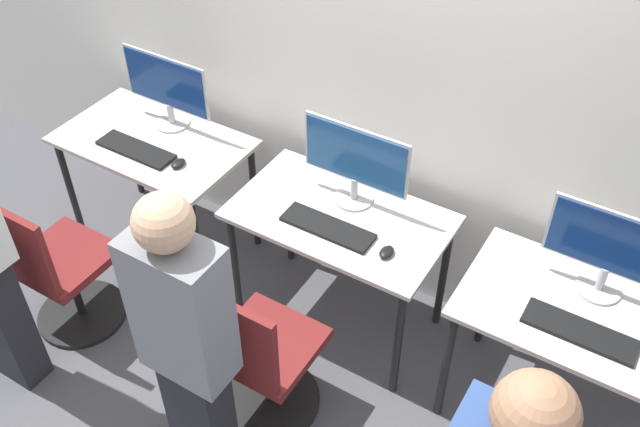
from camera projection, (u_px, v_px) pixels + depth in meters
name	position (u px, v px, depth m)	size (l,w,h in m)	color
ground_plane	(308.00, 356.00, 3.75)	(20.00, 20.00, 0.00)	#4C4C51
wall_back	(390.00, 58.00, 3.29)	(12.00, 0.05, 2.80)	silver
desk_left	(155.00, 154.00, 3.97)	(1.05, 0.62, 0.76)	#BCB7AD
monitor_left	(167.00, 87.00, 3.86)	(0.55, 0.19, 0.43)	#B2B2B7
keyboard_left	(136.00, 150.00, 3.82)	(0.46, 0.14, 0.02)	black
mouse_left	(178.00, 163.00, 3.72)	(0.06, 0.09, 0.03)	black
office_chair_left	(60.00, 274.00, 3.67)	(0.48, 0.48, 0.91)	black
desk_center	(340.00, 230.00, 3.51)	(1.05, 0.62, 0.76)	#BCB7AD
monitor_center	(355.00, 161.00, 3.37)	(0.55, 0.19, 0.43)	#B2B2B7
keyboard_center	(328.00, 227.00, 3.36)	(0.46, 0.14, 0.02)	black
mouse_center	(387.00, 252.00, 3.23)	(0.06, 0.09, 0.03)	black
office_chair_center	(261.00, 362.00, 3.26)	(0.48, 0.48, 0.91)	black
person_center	(187.00, 344.00, 2.71)	(0.36, 0.21, 1.61)	#232328
desk_right	(582.00, 329.00, 3.04)	(1.05, 0.62, 0.76)	#BCB7AD
monitor_right	(613.00, 250.00, 2.92)	(0.55, 0.19, 0.43)	#B2B2B7
keyboard_right	(580.00, 331.00, 2.89)	(0.46, 0.14, 0.02)	black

